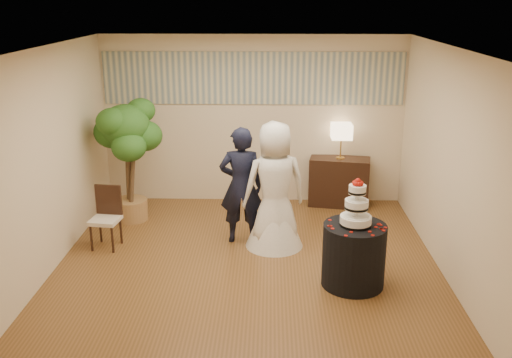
{
  "coord_description": "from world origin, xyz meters",
  "views": [
    {
      "loc": [
        0.29,
        -6.83,
        3.39
      ],
      "look_at": [
        0.1,
        0.4,
        1.05
      ],
      "focal_mm": 40.0,
      "sensor_mm": 36.0,
      "label": 1
    }
  ],
  "objects_px": {
    "console": "(339,182)",
    "wedding_cake": "(357,202)",
    "groom": "(241,186)",
    "bride": "(275,186)",
    "ficus_tree": "(128,161)",
    "table_lamp": "(341,141)",
    "side_chair": "(105,218)",
    "cake_table": "(354,255)"
  },
  "relations": [
    {
      "from": "table_lamp",
      "to": "ficus_tree",
      "type": "xyz_separation_m",
      "value": [
        -3.35,
        -0.74,
        -0.14
      ]
    },
    {
      "from": "groom",
      "to": "ficus_tree",
      "type": "relative_size",
      "value": 0.87
    },
    {
      "from": "wedding_cake",
      "to": "ficus_tree",
      "type": "relative_size",
      "value": 0.3
    },
    {
      "from": "groom",
      "to": "side_chair",
      "type": "xyz_separation_m",
      "value": [
        -1.89,
        -0.27,
        -0.41
      ]
    },
    {
      "from": "cake_table",
      "to": "side_chair",
      "type": "height_order",
      "value": "side_chair"
    },
    {
      "from": "side_chair",
      "to": "wedding_cake",
      "type": "bearing_deg",
      "value": -9.26
    },
    {
      "from": "wedding_cake",
      "to": "ficus_tree",
      "type": "distance_m",
      "value": 3.81
    },
    {
      "from": "console",
      "to": "bride",
      "type": "bearing_deg",
      "value": -113.45
    },
    {
      "from": "groom",
      "to": "ficus_tree",
      "type": "bearing_deg",
      "value": -24.39
    },
    {
      "from": "bride",
      "to": "wedding_cake",
      "type": "bearing_deg",
      "value": 115.23
    },
    {
      "from": "table_lamp",
      "to": "side_chair",
      "type": "relative_size",
      "value": 0.67
    },
    {
      "from": "groom",
      "to": "side_chair",
      "type": "distance_m",
      "value": 1.95
    },
    {
      "from": "table_lamp",
      "to": "groom",
      "type": "bearing_deg",
      "value": -135.7
    },
    {
      "from": "wedding_cake",
      "to": "table_lamp",
      "type": "height_order",
      "value": "table_lamp"
    },
    {
      "from": "bride",
      "to": "table_lamp",
      "type": "height_order",
      "value": "bride"
    },
    {
      "from": "bride",
      "to": "console",
      "type": "relative_size",
      "value": 1.82
    },
    {
      "from": "console",
      "to": "ficus_tree",
      "type": "xyz_separation_m",
      "value": [
        -3.35,
        -0.74,
        0.56
      ]
    },
    {
      "from": "bride",
      "to": "cake_table",
      "type": "distance_m",
      "value": 1.56
    },
    {
      "from": "bride",
      "to": "console",
      "type": "bearing_deg",
      "value": -138.33
    },
    {
      "from": "groom",
      "to": "bride",
      "type": "relative_size",
      "value": 0.94
    },
    {
      "from": "side_chair",
      "to": "cake_table",
      "type": "bearing_deg",
      "value": -9.26
    },
    {
      "from": "console",
      "to": "side_chair",
      "type": "distance_m",
      "value": 3.89
    },
    {
      "from": "cake_table",
      "to": "table_lamp",
      "type": "height_order",
      "value": "table_lamp"
    },
    {
      "from": "bride",
      "to": "side_chair",
      "type": "distance_m",
      "value": 2.4
    },
    {
      "from": "table_lamp",
      "to": "ficus_tree",
      "type": "distance_m",
      "value": 3.43
    },
    {
      "from": "cake_table",
      "to": "bride",
      "type": "bearing_deg",
      "value": 130.39
    },
    {
      "from": "side_chair",
      "to": "table_lamp",
      "type": "bearing_deg",
      "value": 35.04
    },
    {
      "from": "console",
      "to": "side_chair",
      "type": "xyz_separation_m",
      "value": [
        -3.45,
        -1.79,
        0.02
      ]
    },
    {
      "from": "wedding_cake",
      "to": "side_chair",
      "type": "xyz_separation_m",
      "value": [
        -3.31,
        1.0,
        -0.64
      ]
    },
    {
      "from": "bride",
      "to": "groom",
      "type": "bearing_deg",
      "value": -32.78
    },
    {
      "from": "cake_table",
      "to": "wedding_cake",
      "type": "height_order",
      "value": "wedding_cake"
    },
    {
      "from": "console",
      "to": "wedding_cake",
      "type": "bearing_deg",
      "value": -83.14
    },
    {
      "from": "bride",
      "to": "ficus_tree",
      "type": "xyz_separation_m",
      "value": [
        -2.25,
        0.93,
        0.07
      ]
    },
    {
      "from": "console",
      "to": "table_lamp",
      "type": "xyz_separation_m",
      "value": [
        0.0,
        0.0,
        0.7
      ]
    },
    {
      "from": "table_lamp",
      "to": "side_chair",
      "type": "height_order",
      "value": "table_lamp"
    },
    {
      "from": "groom",
      "to": "wedding_cake",
      "type": "xyz_separation_m",
      "value": [
        1.42,
        -1.27,
        0.23
      ]
    },
    {
      "from": "wedding_cake",
      "to": "groom",
      "type": "bearing_deg",
      "value": 138.24
    },
    {
      "from": "wedding_cake",
      "to": "ficus_tree",
      "type": "xyz_separation_m",
      "value": [
        -3.21,
        2.05,
        -0.11
      ]
    },
    {
      "from": "console",
      "to": "side_chair",
      "type": "bearing_deg",
      "value": -142.79
    },
    {
      "from": "cake_table",
      "to": "wedding_cake",
      "type": "distance_m",
      "value": 0.68
    },
    {
      "from": "table_lamp",
      "to": "side_chair",
      "type": "xyz_separation_m",
      "value": [
        -3.45,
        -1.79,
        -0.67
      ]
    },
    {
      "from": "wedding_cake",
      "to": "table_lamp",
      "type": "xyz_separation_m",
      "value": [
        0.14,
        2.79,
        0.03
      ]
    }
  ]
}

